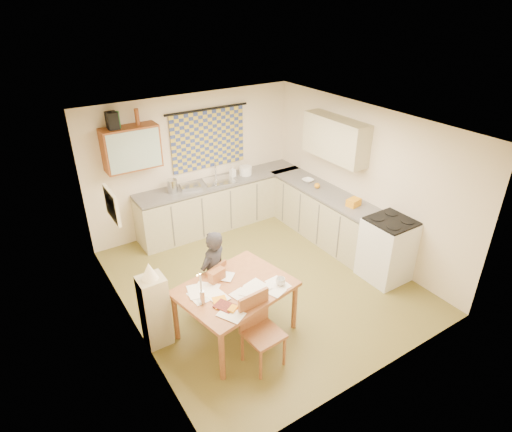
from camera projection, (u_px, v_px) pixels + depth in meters
floor at (262, 281)px, 6.73m from camera, size 4.00×4.50×0.02m
ceiling at (263, 124)px, 5.54m from camera, size 4.00×4.50×0.02m
wall_back at (194, 163)px, 7.81m from camera, size 4.00×0.02×2.50m
wall_front at (382, 293)px, 4.46m from camera, size 4.00×0.02×2.50m
wall_left at (124, 251)px, 5.17m from camera, size 0.02×4.50×2.50m
wall_right at (363, 180)px, 7.10m from camera, size 0.02×4.50×2.50m
window_blind at (208, 139)px, 7.73m from camera, size 1.45×0.03×1.05m
curtain_rod at (207, 109)px, 7.46m from camera, size 1.60×0.04×0.04m
wall_cabinet at (131, 148)px, 6.87m from camera, size 0.90×0.34×0.70m
wall_cabinet_glass at (135, 151)px, 6.74m from camera, size 0.84×0.02×0.64m
upper_cabinet_right at (335, 138)px, 7.14m from camera, size 0.34×1.30×0.70m
framed_print at (112, 205)px, 5.27m from camera, size 0.04×0.50×0.40m
print_canvas at (114, 205)px, 5.29m from camera, size 0.01×0.42×0.32m
counter_back at (223, 203)px, 8.15m from camera, size 3.30×0.62×0.92m
counter_right at (331, 219)px, 7.57m from camera, size 0.62×2.95×0.92m
stove at (387, 249)px, 6.60m from camera, size 0.66×0.66×1.02m
sink at (219, 183)px, 7.92m from camera, size 0.63×0.55×0.10m
tap at (216, 171)px, 7.98m from camera, size 0.04×0.04×0.28m
dish_rack at (191, 186)px, 7.61m from camera, size 0.42×0.38×0.06m
kettle at (172, 186)px, 7.40m from camera, size 0.23×0.23×0.24m
mixing_bowl at (246, 171)px, 8.14m from camera, size 0.30×0.30×0.16m
soap_bottle at (233, 171)px, 8.04m from camera, size 0.12×0.12×0.21m
bowl at (308, 180)px, 7.86m from camera, size 0.23×0.23×0.05m
orange_bag at (354, 202)px, 6.97m from camera, size 0.24×0.20×0.12m
fruit_orange at (317, 186)px, 7.59m from camera, size 0.10×0.10×0.10m
speaker at (112, 121)px, 6.53m from camera, size 0.16×0.20×0.26m
bottle_green at (118, 120)px, 6.57m from camera, size 0.07×0.07×0.26m
bottle_brown at (137, 117)px, 6.72m from camera, size 0.07×0.07×0.26m
dining_table at (236, 310)px, 5.54m from camera, size 1.55×1.29×0.75m
chair_far at (210, 296)px, 5.99m from camera, size 0.48×0.48×0.83m
chair_near at (262, 344)px, 5.14m from camera, size 0.45×0.45×0.93m
person at (213, 274)px, 5.79m from camera, size 0.70×0.66×1.29m
shelf_stand at (155, 311)px, 5.34m from camera, size 0.32×0.30×1.00m
lampshade at (149, 271)px, 5.06m from camera, size 0.20×0.20×0.22m
letter_rack at (217, 275)px, 5.45m from camera, size 0.24×0.15×0.16m
mug at (281, 281)px, 5.39m from camera, size 0.13×0.13×0.10m
magazine at (220, 311)px, 4.95m from camera, size 0.36×0.38×0.02m
book at (214, 304)px, 5.07m from camera, size 0.28×0.31×0.02m
orange_box at (233, 309)px, 4.96m from camera, size 0.14×0.13×0.04m
eyeglasses at (260, 291)px, 5.28m from camera, size 0.14×0.08×0.02m
candle_holder at (202, 297)px, 5.05m from camera, size 0.06×0.06×0.18m
candle at (201, 282)px, 4.98m from camera, size 0.03×0.03×0.22m
candle_flame at (197, 275)px, 4.89m from camera, size 0.02×0.02×0.02m
papers at (232, 291)px, 5.27m from camera, size 1.20×1.07×0.02m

